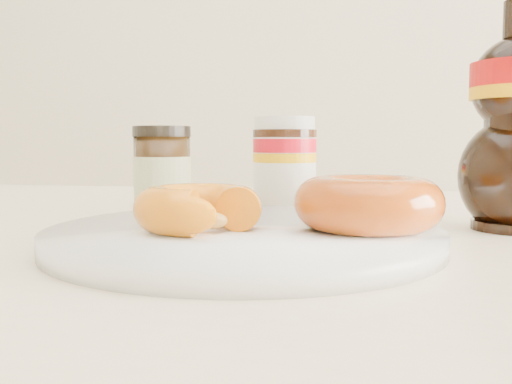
% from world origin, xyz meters
% --- Properties ---
extents(dining_table, '(1.40, 0.90, 0.75)m').
position_xyz_m(dining_table, '(0.00, 0.10, 0.67)').
color(dining_table, beige).
rests_on(dining_table, ground).
extents(plate, '(0.28, 0.28, 0.01)m').
position_xyz_m(plate, '(-0.01, 0.04, 0.76)').
color(plate, white).
rests_on(plate, dining_table).
extents(donut_bitten, '(0.09, 0.09, 0.03)m').
position_xyz_m(donut_bitten, '(-0.04, 0.02, 0.78)').
color(donut_bitten, orange).
rests_on(donut_bitten, plate).
extents(donut_whole, '(0.13, 0.13, 0.04)m').
position_xyz_m(donut_whole, '(0.07, 0.04, 0.78)').
color(donut_whole, '#953509').
rests_on(donut_whole, plate).
extents(nutella_jar, '(0.07, 0.07, 0.10)m').
position_xyz_m(nutella_jar, '(-0.02, 0.30, 0.81)').
color(nutella_jar, white).
rests_on(nutella_jar, dining_table).
extents(dark_jar, '(0.06, 0.06, 0.09)m').
position_xyz_m(dark_jar, '(-0.12, 0.17, 0.79)').
color(dark_jar, black).
rests_on(dark_jar, dining_table).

